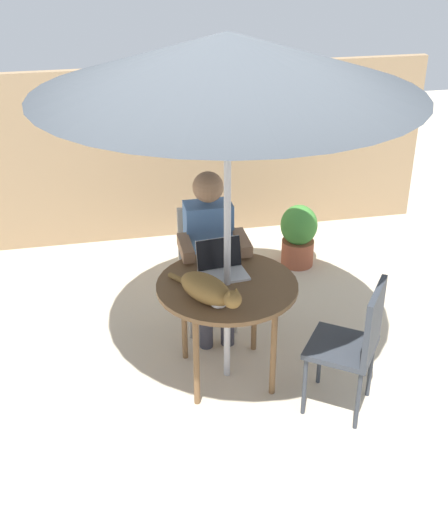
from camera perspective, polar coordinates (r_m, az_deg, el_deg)
ground_plane at (r=4.69m, az=0.25°, el=-10.07°), size 14.00×14.00×0.00m
fence_back at (r=6.30m, az=-4.13°, el=8.69°), size 4.82×0.08×1.63m
patio_table at (r=4.32m, az=0.27°, el=-3.18°), size 0.92×0.92×0.73m
patio_umbrella at (r=3.77m, az=0.32°, el=16.21°), size 2.22×2.22×2.29m
chair_occupied at (r=5.01m, az=-1.50°, el=-0.04°), size 0.40×0.40×0.91m
chair_empty at (r=4.17m, az=11.22°, el=-6.96°), size 0.56×0.56×0.91m
person_seated at (r=4.79m, az=-1.18°, el=0.86°), size 0.48×0.48×1.25m
laptop at (r=4.38m, az=-0.25°, el=-0.67°), size 0.32×0.28×0.21m
cat at (r=4.05m, az=-1.31°, el=-2.95°), size 0.38×0.58×0.17m
potted_plant_near_fence at (r=5.93m, az=6.39°, el=1.86°), size 0.33×0.33×0.57m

